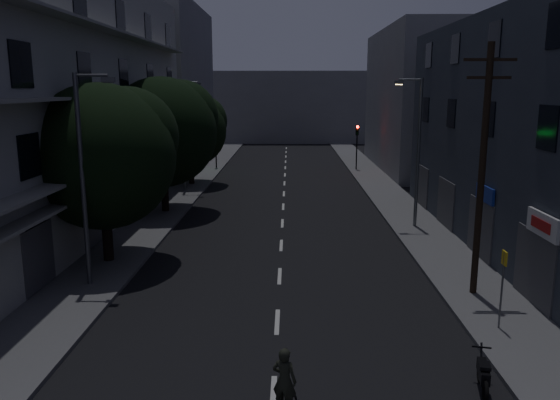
{
  "coord_description": "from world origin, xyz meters",
  "views": [
    {
      "loc": [
        0.38,
        -10.39,
        7.57
      ],
      "look_at": [
        0.0,
        12.0,
        3.0
      ],
      "focal_mm": 35.0,
      "sensor_mm": 36.0,
      "label": 1
    }
  ],
  "objects": [
    {
      "name": "ground",
      "position": [
        0.0,
        25.0,
        0.0
      ],
      "size": [
        160.0,
        160.0,
        0.0
      ],
      "primitive_type": "plane",
      "color": "black",
      "rests_on": "ground"
    },
    {
      "name": "sidewalk_left",
      "position": [
        -7.5,
        25.0,
        0.07
      ],
      "size": [
        3.0,
        90.0,
        0.15
      ],
      "primitive_type": "cube",
      "color": "#565659",
      "rests_on": "ground"
    },
    {
      "name": "sidewalk_right",
      "position": [
        7.5,
        25.0,
        0.07
      ],
      "size": [
        3.0,
        90.0,
        0.15
      ],
      "primitive_type": "cube",
      "color": "#565659",
      "rests_on": "ground"
    },
    {
      "name": "lane_markings",
      "position": [
        0.0,
        31.25,
        0.01
      ],
      "size": [
        0.15,
        60.5,
        0.01
      ],
      "color": "beige",
      "rests_on": "ground"
    },
    {
      "name": "building_left",
      "position": [
        -11.98,
        18.0,
        6.99
      ],
      "size": [
        7.0,
        36.0,
        14.0
      ],
      "color": "#9E9E9A",
      "rests_on": "ground"
    },
    {
      "name": "building_right",
      "position": [
        11.99,
        14.0,
        5.5
      ],
      "size": [
        6.19,
        28.0,
        11.0
      ],
      "color": "#2E343F",
      "rests_on": "ground"
    },
    {
      "name": "building_far_left",
      "position": [
        -12.0,
        48.0,
        8.0
      ],
      "size": [
        6.0,
        20.0,
        16.0
      ],
      "primitive_type": "cube",
      "color": "slate",
      "rests_on": "ground"
    },
    {
      "name": "building_far_right",
      "position": [
        12.0,
        42.0,
        6.5
      ],
      "size": [
        6.0,
        20.0,
        13.0
      ],
      "primitive_type": "cube",
      "color": "slate",
      "rests_on": "ground"
    },
    {
      "name": "building_far_end",
      "position": [
        0.0,
        70.0,
        5.0
      ],
      "size": [
        24.0,
        8.0,
        10.0
      ],
      "primitive_type": "cube",
      "color": "slate",
      "rests_on": "ground"
    },
    {
      "name": "tree_near",
      "position": [
        -7.53,
        12.69,
        4.97
      ],
      "size": [
        6.25,
        6.25,
        7.71
      ],
      "color": "black",
      "rests_on": "sidewalk_left"
    },
    {
      "name": "tree_mid",
      "position": [
        -7.23,
        22.64,
        5.25
      ],
      "size": [
        6.64,
        6.64,
        8.17
      ],
      "color": "black",
      "rests_on": "sidewalk_left"
    },
    {
      "name": "tree_far",
      "position": [
        -7.36,
        32.6,
        4.58
      ],
      "size": [
        5.72,
        5.72,
        7.07
      ],
      "color": "black",
      "rests_on": "sidewalk_left"
    },
    {
      "name": "traffic_signal_far_right",
      "position": [
        6.69,
        40.5,
        3.1
      ],
      "size": [
        0.28,
        0.37,
        4.1
      ],
      "color": "black",
      "rests_on": "sidewalk_right"
    },
    {
      "name": "traffic_signal_far_left",
      "position": [
        -6.62,
        41.46,
        3.1
      ],
      "size": [
        0.28,
        0.37,
        4.1
      ],
      "color": "black",
      "rests_on": "sidewalk_left"
    },
    {
      "name": "street_lamp_left_near",
      "position": [
        -7.24,
        9.61,
        4.6
      ],
      "size": [
        1.51,
        0.25,
        8.0
      ],
      "color": "#55565C",
      "rests_on": "sidewalk_left"
    },
    {
      "name": "street_lamp_right",
      "position": [
        7.22,
        19.01,
        4.6
      ],
      "size": [
        1.51,
        0.25,
        8.0
      ],
      "color": "slate",
      "rests_on": "sidewalk_right"
    },
    {
      "name": "street_lamp_left_far",
      "position": [
        -7.25,
        29.36,
        4.6
      ],
      "size": [
        1.51,
        0.25,
        8.0
      ],
      "color": "slate",
      "rests_on": "sidewalk_left"
    },
    {
      "name": "utility_pole",
      "position": [
        7.24,
        8.92,
        4.87
      ],
      "size": [
        1.8,
        0.24,
        9.0
      ],
      "color": "black",
      "rests_on": "sidewalk_right"
    },
    {
      "name": "bus_stop_sign",
      "position": [
        7.04,
        5.84,
        1.89
      ],
      "size": [
        0.06,
        0.35,
        2.52
      ],
      "color": "#595B60",
      "rests_on": "sidewalk_right"
    },
    {
      "name": "motorcycle",
      "position": [
        5.32,
        2.36,
        0.43
      ],
      "size": [
        0.59,
        1.67,
        1.09
      ],
      "rotation": [
        0.0,
        0.0,
        -0.21
      ],
      "color": "black",
      "rests_on": "ground"
    }
  ]
}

